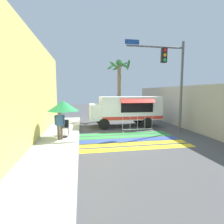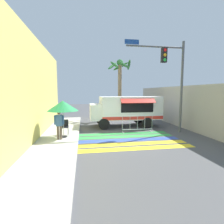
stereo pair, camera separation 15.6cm
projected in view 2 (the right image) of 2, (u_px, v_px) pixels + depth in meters
ground_plane at (122, 138)px, 10.22m from camera, size 60.00×60.00×0.00m
sidewalk_left at (37, 140)px, 9.46m from camera, size 4.40×16.00×0.14m
building_left_facade at (33, 89)px, 9.13m from camera, size 0.25×16.00×5.63m
concrete_wall_right at (178, 106)px, 13.83m from camera, size 0.20×16.00×3.14m
crosswalk_painted at (124, 140)px, 9.76m from camera, size 6.40×3.60×0.01m
food_truck at (124, 109)px, 13.62m from camera, size 5.35×2.75×2.33m
traffic_signal_pole at (172, 71)px, 11.24m from camera, size 3.96×0.29×5.92m
patio_umbrella at (63, 106)px, 9.68m from camera, size 1.71×1.71×2.06m
folding_chair at (65, 126)px, 10.37m from camera, size 0.41×0.41×0.90m
vendor_person at (59, 123)px, 9.32m from camera, size 0.53×0.21×1.56m
barricade_front at (137, 124)px, 11.63m from camera, size 2.07×0.44×1.11m
palm_tree at (120, 79)px, 16.57m from camera, size 2.32×2.19×5.74m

